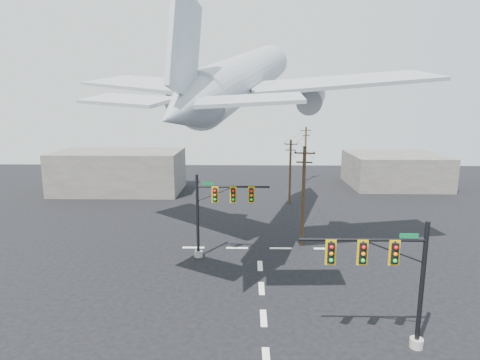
{
  "coord_description": "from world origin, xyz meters",
  "views": [
    {
      "loc": [
        -0.95,
        -22.69,
        13.23
      ],
      "look_at": [
        -1.57,
        5.0,
        7.74
      ],
      "focal_mm": 30.0,
      "sensor_mm": 36.0,
      "label": 1
    }
  ],
  "objects_px": {
    "signal_mast_far": "(215,212)",
    "utility_pole_b": "(290,171)",
    "signal_mast_near": "(391,278)",
    "utility_pole_c": "(305,153)",
    "airliner": "(245,77)",
    "utility_pole_a": "(303,195)"
  },
  "relations": [
    {
      "from": "signal_mast_far",
      "to": "utility_pole_b",
      "type": "bearing_deg",
      "value": 66.32
    },
    {
      "from": "signal_mast_far",
      "to": "signal_mast_near",
      "type": "bearing_deg",
      "value": -50.74
    },
    {
      "from": "signal_mast_near",
      "to": "utility_pole_c",
      "type": "bearing_deg",
      "value": 87.73
    },
    {
      "from": "airliner",
      "to": "utility_pole_b",
      "type": "bearing_deg",
      "value": -6.32
    },
    {
      "from": "utility_pole_b",
      "to": "utility_pole_a",
      "type": "bearing_deg",
      "value": -81.16
    },
    {
      "from": "utility_pole_c",
      "to": "signal_mast_near",
      "type": "bearing_deg",
      "value": -113.98
    },
    {
      "from": "utility_pole_b",
      "to": "utility_pole_c",
      "type": "height_order",
      "value": "utility_pole_c"
    },
    {
      "from": "utility_pole_a",
      "to": "airliner",
      "type": "height_order",
      "value": "airliner"
    },
    {
      "from": "utility_pole_a",
      "to": "airliner",
      "type": "xyz_separation_m",
      "value": [
        -5.32,
        0.14,
        10.37
      ]
    },
    {
      "from": "utility_pole_b",
      "to": "airliner",
      "type": "distance_m",
      "value": 19.71
    },
    {
      "from": "utility_pole_a",
      "to": "airliner",
      "type": "relative_size",
      "value": 0.28
    },
    {
      "from": "utility_pole_c",
      "to": "airliner",
      "type": "relative_size",
      "value": 0.27
    },
    {
      "from": "signal_mast_near",
      "to": "signal_mast_far",
      "type": "height_order",
      "value": "signal_mast_far"
    },
    {
      "from": "signal_mast_near",
      "to": "utility_pole_b",
      "type": "distance_m",
      "value": 31.32
    },
    {
      "from": "utility_pole_c",
      "to": "airliner",
      "type": "bearing_deg",
      "value": -129.32
    },
    {
      "from": "utility_pole_a",
      "to": "utility_pole_c",
      "type": "relative_size",
      "value": 1.03
    },
    {
      "from": "utility_pole_a",
      "to": "utility_pole_c",
      "type": "distance_m",
      "value": 31.11
    },
    {
      "from": "utility_pole_b",
      "to": "utility_pole_c",
      "type": "distance_m",
      "value": 15.75
    },
    {
      "from": "utility_pole_a",
      "to": "utility_pole_b",
      "type": "height_order",
      "value": "utility_pole_a"
    },
    {
      "from": "signal_mast_far",
      "to": "utility_pole_a",
      "type": "relative_size",
      "value": 0.78
    },
    {
      "from": "signal_mast_near",
      "to": "signal_mast_far",
      "type": "relative_size",
      "value": 0.99
    },
    {
      "from": "utility_pole_a",
      "to": "utility_pole_c",
      "type": "height_order",
      "value": "utility_pole_a"
    }
  ]
}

